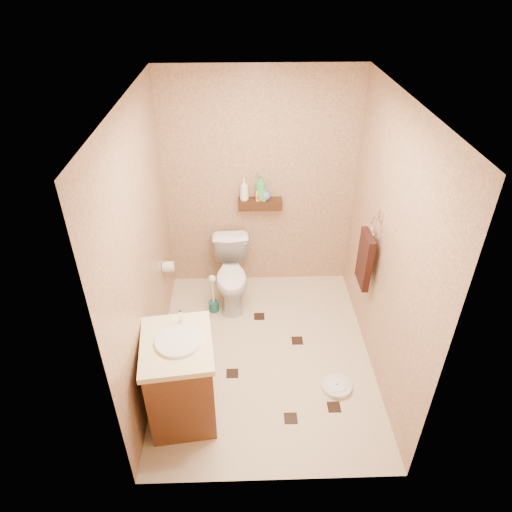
{
  "coord_description": "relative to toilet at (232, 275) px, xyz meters",
  "views": [
    {
      "loc": [
        -0.18,
        -3.11,
        3.23
      ],
      "look_at": [
        -0.07,
        0.25,
        0.98
      ],
      "focal_mm": 32.0,
      "sensor_mm": 36.0,
      "label": 1
    }
  ],
  "objects": [
    {
      "name": "toilet_paper",
      "position": [
        -0.63,
        -0.18,
        0.25
      ],
      "size": [
        0.12,
        0.11,
        0.12
      ],
      "color": "silver",
      "rests_on": "wall_left"
    },
    {
      "name": "toilet_brush",
      "position": [
        -0.2,
        -0.16,
        -0.19
      ],
      "size": [
        0.11,
        0.11,
        0.47
      ],
      "color": "#186256",
      "rests_on": "ground"
    },
    {
      "name": "bottle_b",
      "position": [
        0.31,
        0.34,
        0.81
      ],
      "size": [
        0.08,
        0.08,
        0.18
      ],
      "primitive_type": "imported",
      "rotation": [
        0.0,
        0.0,
        3.11
      ],
      "color": "yellow",
      "rests_on": "wall_shelf"
    },
    {
      "name": "bottle_d",
      "position": [
        0.32,
        0.34,
        0.86
      ],
      "size": [
        0.15,
        0.15,
        0.28
      ],
      "primitive_type": "imported",
      "rotation": [
        0.0,
        0.0,
        3.98
      ],
      "color": "green",
      "rests_on": "wall_shelf"
    },
    {
      "name": "bottle_e",
      "position": [
        0.34,
        0.34,
        0.8
      ],
      "size": [
        0.09,
        0.09,
        0.16
      ],
      "primitive_type": "imported",
      "rotation": [
        0.0,
        0.0,
        2.91
      ],
      "color": "#EAA34E",
      "rests_on": "wall_shelf"
    },
    {
      "name": "ground",
      "position": [
        0.31,
        -0.83,
        -0.35
      ],
      "size": [
        2.5,
        2.5,
        0.0
      ],
      "primitive_type": "plane",
      "color": "beige",
      "rests_on": "ground"
    },
    {
      "name": "vanity",
      "position": [
        -0.39,
        -1.45,
        0.06
      ],
      "size": [
        0.61,
        0.71,
        0.92
      ],
      "rotation": [
        0.0,
        0.0,
        0.12
      ],
      "color": "brown",
      "rests_on": "ground"
    },
    {
      "name": "wall_right",
      "position": [
        1.31,
        -0.83,
        0.85
      ],
      "size": [
        0.04,
        2.5,
        2.4
      ],
      "primitive_type": "cube",
      "color": "tan",
      "rests_on": "ground"
    },
    {
      "name": "wall_left",
      "position": [
        -0.69,
        -0.83,
        0.85
      ],
      "size": [
        0.04,
        2.5,
        2.4
      ],
      "primitive_type": "cube",
      "color": "tan",
      "rests_on": "ground"
    },
    {
      "name": "bottle_a",
      "position": [
        0.15,
        0.34,
        0.84
      ],
      "size": [
        0.09,
        0.09,
        0.23
      ],
      "primitive_type": "imported",
      "rotation": [
        0.0,
        0.0,
        0.02
      ],
      "color": "white",
      "rests_on": "wall_shelf"
    },
    {
      "name": "floor_accents",
      "position": [
        0.34,
        -0.88,
        -0.35
      ],
      "size": [
        1.28,
        1.39,
        0.01
      ],
      "color": "black",
      "rests_on": "ground"
    },
    {
      "name": "wall_back",
      "position": [
        0.31,
        0.42,
        0.85
      ],
      "size": [
        2.0,
        0.04,
        2.4
      ],
      "primitive_type": "cube",
      "color": "tan",
      "rests_on": "ground"
    },
    {
      "name": "bottle_c",
      "position": [
        0.31,
        0.34,
        0.79
      ],
      "size": [
        0.14,
        0.14,
        0.14
      ],
      "primitive_type": "imported",
      "rotation": [
        0.0,
        0.0,
        3.53
      ],
      "color": "red",
      "rests_on": "wall_shelf"
    },
    {
      "name": "bathroom_scale",
      "position": [
        0.93,
        -1.26,
        -0.32
      ],
      "size": [
        0.3,
        0.3,
        0.05
      ],
      "rotation": [
        0.0,
        0.0,
        0.16
      ],
      "color": "silver",
      "rests_on": "ground"
    },
    {
      "name": "towel_ring",
      "position": [
        1.23,
        -0.58,
        0.6
      ],
      "size": [
        0.12,
        0.3,
        0.76
      ],
      "color": "silver",
      "rests_on": "wall_right"
    },
    {
      "name": "bottle_f",
      "position": [
        0.37,
        0.34,
        0.79
      ],
      "size": [
        0.13,
        0.13,
        0.13
      ],
      "primitive_type": "imported",
      "rotation": [
        0.0,
        0.0,
        5.15
      ],
      "color": "#5475D3",
      "rests_on": "wall_shelf"
    },
    {
      "name": "ceiling",
      "position": [
        0.31,
        -0.83,
        2.05
      ],
      "size": [
        2.0,
        2.5,
        0.02
      ],
      "primitive_type": "cube",
      "color": "white",
      "rests_on": "wall_back"
    },
    {
      "name": "toilet",
      "position": [
        0.0,
        0.0,
        0.0
      ],
      "size": [
        0.42,
        0.7,
        0.7
      ],
      "primitive_type": "imported",
      "rotation": [
        0.0,
        0.0,
        0.04
      ],
      "color": "white",
      "rests_on": "ground"
    },
    {
      "name": "wall_front",
      "position": [
        0.31,
        -2.08,
        0.85
      ],
      "size": [
        2.0,
        0.04,
        2.4
      ],
      "primitive_type": "cube",
      "color": "tan",
      "rests_on": "ground"
    },
    {
      "name": "wall_shelf",
      "position": [
        0.31,
        0.34,
        0.67
      ],
      "size": [
        0.46,
        0.14,
        0.1
      ],
      "primitive_type": "cube",
      "color": "#3D2010",
      "rests_on": "wall_back"
    }
  ]
}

